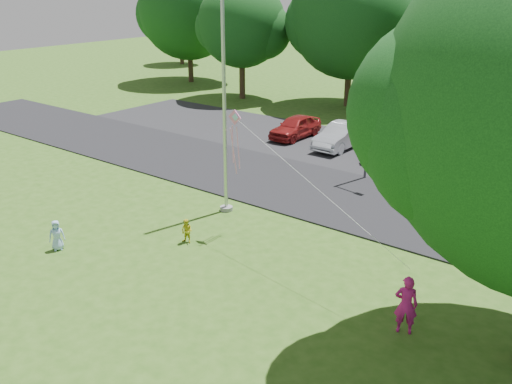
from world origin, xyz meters
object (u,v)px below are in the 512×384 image
Objects in this scene: trash_can at (449,178)px; kite at (240,134)px; street_lamp at (374,108)px; child_blue at (57,235)px; child_yellow at (187,231)px; flagpole at (224,106)px; woman at (406,305)px.

trash_can is 0.11× the size of kite.
street_lamp reaches higher than trash_can.
street_lamp reaches higher than child_blue.
flagpole is at bearing 95.89° from child_yellow.
child_yellow is (-1.87, -9.79, -2.89)m from street_lamp.
street_lamp is (2.72, 6.73, -0.84)m from flagpole.
woman is (9.04, -3.41, -3.35)m from flagpole.
flagpole is 1.30× the size of kite.
kite reaches higher than child_yellow.
flagpole is 7.47m from child_blue.
trash_can is (3.21, 1.27, -2.91)m from street_lamp.
flagpole is at bearing -101.33° from street_lamp.
woman is 1.87× the size of child_yellow.
street_lamp is 12.21m from woman.
child_blue reaches higher than trash_can.
child_blue is (-4.92, -12.87, -2.80)m from street_lamp.
child_yellow is 0.11× the size of kite.
child_blue is (-2.20, -6.14, -3.64)m from flagpole.
woman is 1.54× the size of child_blue.
kite reaches higher than woman.
flagpole is 11.55× the size of child_yellow.
child_blue is at bearing -100.26° from street_lamp.
street_lamp is at bearing 69.56° from child_yellow.
woman is 7.99m from kite.
woman is at bearing -46.50° from child_blue.
flagpole is at bearing -43.45° from woman.
woman is at bearing -12.09° from child_yellow.
street_lamp is at bearing -80.84° from woman.
woman is at bearing -47.40° from street_lamp.
child_yellow is 0.82× the size of child_blue.
child_blue is at bearing -9.12° from woman.
trash_can is 0.79× the size of child_blue.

